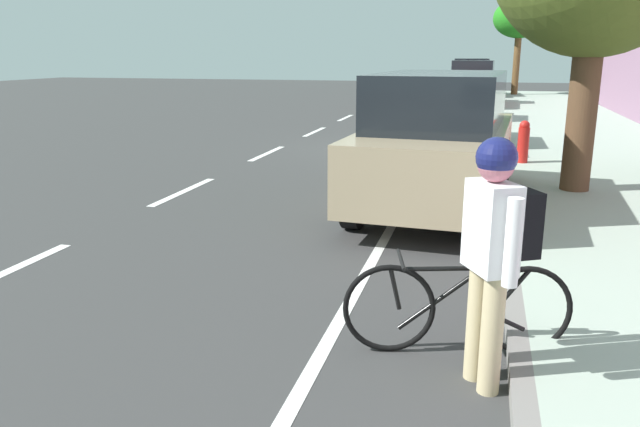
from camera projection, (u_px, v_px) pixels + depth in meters
name	position (u px, v px, depth m)	size (l,w,h in m)	color
ground	(403.00, 150.00, 14.78)	(74.80, 74.80, 0.00)	#373737
sidewalk	(601.00, 155.00, 13.68)	(4.25, 46.75, 0.13)	#9FB2A1
curb_edge	(498.00, 151.00, 14.22)	(0.16, 46.75, 0.13)	gray
lane_stripe_centre	(267.00, 153.00, 14.32)	(0.14, 44.20, 0.01)	white
lane_stripe_bike_edge	(433.00, 151.00, 14.60)	(0.12, 46.75, 0.01)	white
parked_suv_tan_second	(439.00, 140.00, 9.03)	(2.21, 4.82, 1.99)	tan
parked_sedan_green_mid	(453.00, 117.00, 14.92)	(1.86, 4.41, 1.52)	#1E512D
parked_sedan_silver_far	(462.00, 100.00, 20.57)	(2.04, 4.50, 1.52)	#B7BABF
parked_pickup_red_farthest	(471.00, 86.00, 26.44)	(2.22, 5.39, 1.95)	maroon
parked_suv_black_end	(470.00, 77.00, 32.09)	(2.16, 4.79, 1.99)	black
bicycle_at_curb	(458.00, 307.00, 4.72)	(1.72, 0.55, 0.77)	black
cyclist_with_backpack	(495.00, 239.00, 4.09)	(0.52, 0.55, 1.75)	#C6B284
street_tree_mid_block	(520.00, 19.00, 31.81)	(2.68, 2.68, 4.88)	brown
fire_hydrant	(523.00, 141.00, 12.29)	(0.22, 0.22, 0.84)	red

